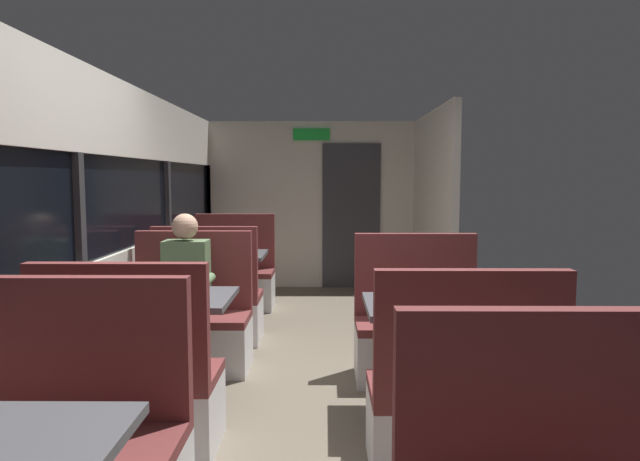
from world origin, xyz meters
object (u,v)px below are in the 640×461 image
at_px(dining_table_mid_window, 165,311).
at_px(dining_table_far_window, 222,263).
at_px(bench_mid_window_facing_end, 131,395).
at_px(bench_rear_aisle_facing_entry, 418,336).
at_px(bench_far_window_facing_end, 209,307).
at_px(seated_passenger, 188,305).
at_px(bench_far_window_facing_entry, 233,280).
at_px(dining_table_rear_aisle, 436,319).
at_px(bench_mid_window_facing_entry, 191,328).
at_px(bench_rear_aisle_facing_end, 461,411).

bearing_deg(dining_table_mid_window, dining_table_far_window, 90.00).
distance_m(bench_mid_window_facing_end, bench_rear_aisle_facing_entry, 2.15).
bearing_deg(bench_far_window_facing_end, seated_passenger, -90.00).
bearing_deg(bench_far_window_facing_entry, bench_mid_window_facing_end, -90.00).
distance_m(dining_table_far_window, dining_table_rear_aisle, 2.95).
height_order(bench_mid_window_facing_entry, bench_far_window_facing_end, same).
bearing_deg(bench_mid_window_facing_entry, bench_far_window_facing_end, 90.00).
height_order(dining_table_rear_aisle, bench_rear_aisle_facing_end, bench_rear_aisle_facing_end).
height_order(dining_table_far_window, bench_far_window_facing_entry, bench_far_window_facing_entry).
xyz_separation_m(dining_table_mid_window, seated_passenger, (0.00, 0.63, -0.10)).
distance_m(bench_rear_aisle_facing_end, bench_rear_aisle_facing_entry, 1.40).
xyz_separation_m(dining_table_mid_window, bench_rear_aisle_facing_entry, (1.79, 0.50, -0.31)).
relative_size(dining_table_rear_aisle, seated_passenger, 0.71).
height_order(dining_table_mid_window, bench_mid_window_facing_end, bench_mid_window_facing_end).
bearing_deg(dining_table_far_window, seated_passenger, -90.00).
bearing_deg(dining_table_far_window, bench_far_window_facing_entry, 90.00).
relative_size(bench_rear_aisle_facing_entry, seated_passenger, 0.87).
distance_m(bench_mid_window_facing_end, bench_rear_aisle_facing_end, 1.80).
relative_size(bench_mid_window_facing_end, bench_rear_aisle_facing_end, 1.00).
distance_m(bench_mid_window_facing_entry, bench_rear_aisle_facing_end, 2.40).
relative_size(dining_table_mid_window, bench_far_window_facing_end, 0.82).
bearing_deg(bench_rear_aisle_facing_entry, bench_far_window_facing_entry, 127.34).
distance_m(bench_mid_window_facing_entry, seated_passenger, 0.22).
relative_size(dining_table_far_window, bench_rear_aisle_facing_entry, 0.82).
bearing_deg(bench_far_window_facing_entry, bench_mid_window_facing_entry, -90.00).
bearing_deg(bench_mid_window_facing_entry, dining_table_far_window, 90.00).
bearing_deg(bench_rear_aisle_facing_entry, dining_table_rear_aisle, -90.00).
bearing_deg(seated_passenger, dining_table_mid_window, -90.00).
relative_size(bench_rear_aisle_facing_end, bench_rear_aisle_facing_entry, 1.00).
xyz_separation_m(bench_mid_window_facing_end, bench_rear_aisle_facing_end, (1.79, -0.20, 0.00)).
xyz_separation_m(bench_far_window_facing_end, dining_table_rear_aisle, (1.79, -1.65, 0.31)).
xyz_separation_m(bench_mid_window_facing_entry, dining_table_rear_aisle, (1.79, -0.90, 0.31)).
bearing_deg(bench_rear_aisle_facing_entry, bench_far_window_facing_end, 152.11).
bearing_deg(bench_mid_window_facing_end, dining_table_rear_aisle, 15.59).
relative_size(bench_far_window_facing_entry, bench_rear_aisle_facing_end, 1.00).
xyz_separation_m(bench_far_window_facing_end, seated_passenger, (0.00, -0.82, 0.21)).
bearing_deg(bench_far_window_facing_entry, seated_passenger, -90.00).
height_order(bench_mid_window_facing_end, bench_rear_aisle_facing_end, same).
height_order(bench_mid_window_facing_entry, seated_passenger, seated_passenger).
height_order(bench_far_window_facing_end, bench_far_window_facing_entry, same).
bearing_deg(seated_passenger, bench_far_window_facing_end, 90.00).
relative_size(bench_mid_window_facing_end, bench_mid_window_facing_entry, 1.00).
xyz_separation_m(bench_mid_window_facing_end, seated_passenger, (0.00, 1.33, 0.21)).
bearing_deg(bench_rear_aisle_facing_entry, bench_mid_window_facing_entry, 173.62).
bearing_deg(dining_table_rear_aisle, bench_mid_window_facing_end, -164.41).
distance_m(bench_far_window_facing_entry, dining_table_rear_aisle, 3.55).
height_order(bench_far_window_facing_end, bench_rear_aisle_facing_end, same).
height_order(bench_far_window_facing_entry, dining_table_rear_aisle, bench_far_window_facing_entry).
height_order(bench_mid_window_facing_entry, dining_table_rear_aisle, bench_mid_window_facing_entry).
bearing_deg(dining_table_far_window, bench_far_window_facing_end, -90.00).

